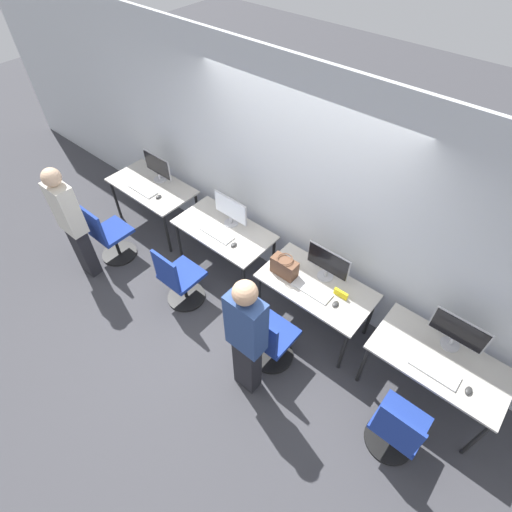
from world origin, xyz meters
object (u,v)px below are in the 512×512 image
(person_far_left, at_px, (71,221))
(monitor_right, at_px, (328,263))
(keyboard_far_left, at_px, (143,189))
(monitor_left, at_px, (230,210))
(monitor_far_right, at_px, (458,332))
(office_chair_far_right, at_px, (396,430))
(keyboard_far_right, at_px, (435,370))
(mouse_left, at_px, (234,245))
(keyboard_right, at_px, (312,290))
(person_right, at_px, (246,336))
(office_chair_left, at_px, (180,281))
(mouse_far_right, at_px, (469,391))
(mouse_far_left, at_px, (158,197))
(mouse_right, at_px, (335,304))
(keyboard_left, at_px, (217,233))
(handbag, at_px, (284,267))
(office_chair_right, at_px, (270,341))
(monitor_far_left, at_px, (157,167))
(office_chair_far_left, at_px, (110,237))

(person_far_left, distance_m, monitor_right, 3.08)
(keyboard_far_left, distance_m, monitor_left, 1.44)
(monitor_far_right, bearing_deg, office_chair_far_right, -91.01)
(keyboard_far_left, xyz_separation_m, keyboard_far_right, (4.18, -0.00, 0.00))
(keyboard_far_right, bearing_deg, mouse_left, 179.78)
(keyboard_right, xyz_separation_m, person_right, (-0.08, -0.98, 0.19))
(monitor_left, height_order, mouse_left, monitor_left)
(monitor_far_right, bearing_deg, office_chair_left, -160.89)
(monitor_far_right, height_order, keyboard_far_right, monitor_far_right)
(person_far_left, xyz_separation_m, mouse_left, (1.66, 1.08, -0.16))
(keyboard_far_left, height_order, person_right, person_right)
(office_chair_left, bearing_deg, keyboard_right, 25.13)
(person_far_left, height_order, office_chair_far_right, person_far_left)
(monitor_far_right, height_order, mouse_far_right, monitor_far_right)
(person_far_left, distance_m, keyboard_right, 2.98)
(keyboard_far_right, bearing_deg, mouse_far_left, 179.54)
(keyboard_far_left, bearing_deg, mouse_right, 0.84)
(monitor_right, height_order, monitor_far_right, same)
(mouse_far_right, bearing_deg, office_chair_left, -168.78)
(mouse_far_left, relative_size, keyboard_left, 0.20)
(office_chair_left, height_order, mouse_far_right, office_chair_left)
(keyboard_left, bearing_deg, office_chair_far_right, -11.81)
(keyboard_far_left, bearing_deg, handbag, 0.99)
(keyboard_right, height_order, office_chair_right, office_chair_right)
(office_chair_right, distance_m, keyboard_far_right, 1.61)
(monitor_far_left, relative_size, monitor_right, 1.00)
(monitor_left, height_order, monitor_right, same)
(monitor_left, distance_m, office_chair_right, 1.66)
(mouse_left, distance_m, mouse_right, 1.40)
(monitor_left, height_order, keyboard_left, monitor_left)
(office_chair_left, bearing_deg, monitor_far_right, 19.11)
(mouse_far_right, bearing_deg, monitor_right, 169.73)
(office_chair_left, relative_size, keyboard_far_right, 2.04)
(office_chair_left, bearing_deg, keyboard_far_right, 12.37)
(monitor_far_left, height_order, person_far_left, person_far_left)
(mouse_left, bearing_deg, monitor_right, 15.31)
(mouse_left, xyz_separation_m, keyboard_right, (1.10, 0.04, -0.01))
(office_chair_right, xyz_separation_m, person_right, (-0.00, -0.37, 0.54))
(office_chair_far_left, height_order, keyboard_left, office_chair_far_left)
(person_far_left, bearing_deg, mouse_far_right, 13.53)
(keyboard_far_left, height_order, mouse_right, mouse_right)
(person_far_left, distance_m, mouse_far_right, 4.59)
(office_chair_far_right, relative_size, handbag, 3.02)
(monitor_left, distance_m, person_right, 1.79)
(office_chair_far_left, bearing_deg, office_chair_left, 3.75)
(person_right, bearing_deg, keyboard_right, 85.30)
(keyboard_far_left, bearing_deg, person_far_left, -88.29)
(keyboard_right, distance_m, keyboard_far_right, 1.40)
(mouse_left, relative_size, keyboard_right, 0.20)
(office_chair_left, xyz_separation_m, monitor_right, (1.43, 0.93, 0.56))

